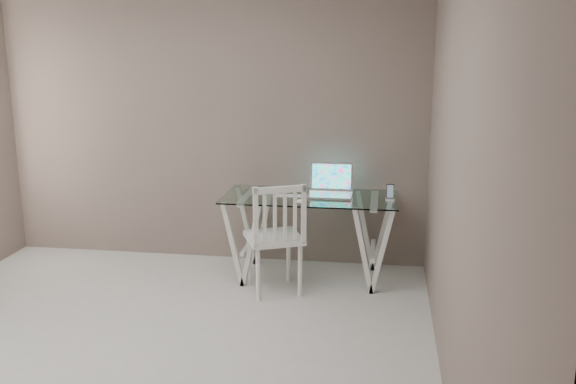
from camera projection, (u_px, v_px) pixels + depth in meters
The scene contains 7 objects.
room at pixel (99, 101), 3.74m from camera, with size 4.50×4.52×2.71m.
desk at pixel (310, 236), 5.62m from camera, with size 1.50×0.70×0.75m.
chair at pixel (276, 234), 5.22m from camera, with size 0.57×0.57×0.95m.
laptop at pixel (330, 187), 5.59m from camera, with size 0.38×0.32×0.27m.
keyboard at pixel (288, 196), 5.53m from camera, with size 0.28×0.12×0.01m, color silver.
mouse at pixel (301, 201), 5.29m from camera, with size 0.10×0.06×0.03m, color white.
phone_dock at pixel (390, 196), 5.39m from camera, with size 0.07×0.07×0.14m.
Camera 1 is at (1.59, -3.53, 2.07)m, focal length 40.00 mm.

